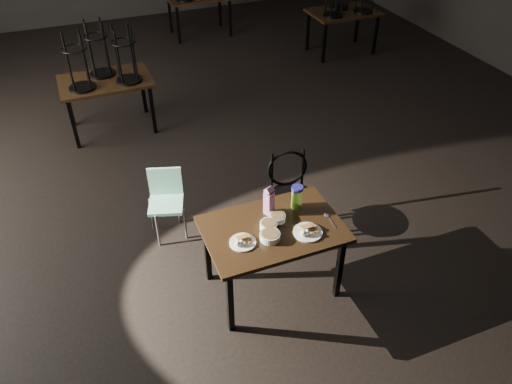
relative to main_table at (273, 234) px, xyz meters
name	(u,v)px	position (x,y,z in m)	size (l,w,h in m)	color
main_table	(273,234)	(0.00, 0.00, 0.00)	(1.20, 0.80, 0.75)	black
plate_left	(243,241)	(-0.31, -0.09, 0.10)	(0.23, 0.23, 0.07)	white
plate_right	(308,231)	(0.25, -0.18, 0.10)	(0.25, 0.25, 0.08)	white
bowl_near	(269,225)	(-0.04, 0.01, 0.11)	(0.15, 0.15, 0.06)	white
bowl_far	(277,217)	(0.07, 0.07, 0.11)	(0.14, 0.14, 0.06)	white
bowl_big	(270,236)	(-0.08, -0.12, 0.11)	(0.17, 0.17, 0.06)	white
juice_carton	(269,201)	(0.04, 0.19, 0.21)	(0.10, 0.10, 0.29)	#921A7A
water_bottle	(297,197)	(0.30, 0.18, 0.20)	(0.12, 0.12, 0.23)	#80C83B
spoon	(327,216)	(0.50, -0.05, 0.08)	(0.05, 0.22, 0.01)	silver
bentwood_chair	(290,188)	(0.49, 0.70, -0.12)	(0.46, 0.45, 0.92)	black
school_chair	(166,197)	(-0.70, 1.15, -0.22)	(0.43, 0.43, 0.74)	#669F8A
bg_table_left	(105,78)	(-0.92, 3.51, 0.11)	(1.20, 0.80, 1.48)	black
bg_table_right	(344,10)	(3.43, 4.78, 0.11)	(1.20, 0.80, 1.48)	black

